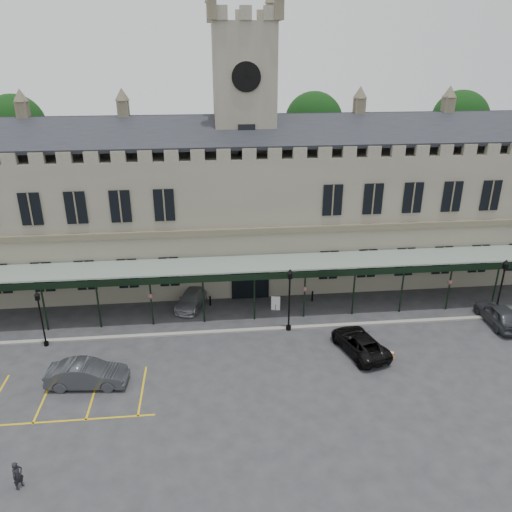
{
  "coord_description": "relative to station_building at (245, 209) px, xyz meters",
  "views": [
    {
      "loc": [
        -3.44,
        -27.5,
        20.19
      ],
      "look_at": [
        0.0,
        6.0,
        6.0
      ],
      "focal_mm": 35.0,
      "sensor_mm": 36.0,
      "label": 1
    }
  ],
  "objects": [
    {
      "name": "ground",
      "position": [
        0.0,
        -15.91,
        -6.47
      ],
      "size": [
        140.0,
        140.0,
        0.0
      ],
      "primitive_type": "plane",
      "color": "#2C2C2E"
    },
    {
      "name": "station_building",
      "position": [
        0.0,
        0.0,
        0.0
      ],
      "size": [
        60.0,
        10.36,
        17.3
      ],
      "color": "slate",
      "rests_on": "ground"
    },
    {
      "name": "clock_tower",
      "position": [
        0.0,
        0.09,
        6.64
      ],
      "size": [
        5.6,
        5.6,
        24.8
      ],
      "color": "slate",
      "rests_on": "ground"
    },
    {
      "name": "canopy",
      "position": [
        0.0,
        -8.45,
        -4.06
      ],
      "size": [
        50.0,
        4.1,
        4.3
      ],
      "color": "#8C9E93",
      "rests_on": "ground"
    },
    {
      "name": "kerb",
      "position": [
        0.0,
        -10.41,
        -6.41
      ],
      "size": [
        60.0,
        0.4,
        0.12
      ],
      "primitive_type": "cube",
      "color": "gray",
      "rests_on": "ground"
    },
    {
      "name": "parking_markings",
      "position": [
        -14.0,
        -17.41,
        -6.47
      ],
      "size": [
        16.0,
        6.0,
        0.01
      ],
      "primitive_type": null,
      "color": "gold",
      "rests_on": "ground"
    },
    {
      "name": "tree_behind_left",
      "position": [
        -22.0,
        9.09,
        6.35
      ],
      "size": [
        6.0,
        6.0,
        16.0
      ],
      "color": "#332314",
      "rests_on": "ground"
    },
    {
      "name": "tree_behind_mid",
      "position": [
        8.0,
        9.09,
        6.35
      ],
      "size": [
        6.0,
        6.0,
        16.0
      ],
      "color": "#332314",
      "rests_on": "ground"
    },
    {
      "name": "tree_behind_right",
      "position": [
        24.0,
        9.09,
        6.35
      ],
      "size": [
        6.0,
        6.0,
        16.0
      ],
      "color": "#332314",
      "rests_on": "ground"
    },
    {
      "name": "lamp_post_left",
      "position": [
        -15.53,
        -10.93,
        -3.86
      ],
      "size": [
        0.42,
        0.42,
        4.41
      ],
      "color": "black",
      "rests_on": "ground"
    },
    {
      "name": "lamp_post_mid",
      "position": [
        2.45,
        -10.58,
        -3.41
      ],
      "size": [
        0.49,
        0.49,
        5.15
      ],
      "color": "black",
      "rests_on": "ground"
    },
    {
      "name": "lamp_post_right",
      "position": [
        19.28,
        -10.49,
        -3.43
      ],
      "size": [
        0.48,
        0.48,
        5.12
      ],
      "color": "black",
      "rests_on": "ground"
    },
    {
      "name": "traffic_cone",
      "position": [
        9.06,
        -15.01,
        -6.16
      ],
      "size": [
        0.39,
        0.39,
        0.62
      ],
      "rotation": [
        0.0,
        0.0,
        0.27
      ],
      "color": "#DB5C06",
      "rests_on": "ground"
    },
    {
      "name": "sign_board",
      "position": [
        1.89,
        -7.39,
        -5.85
      ],
      "size": [
        0.73,
        0.22,
        1.26
      ],
      "rotation": [
        0.0,
        0.0,
        -0.23
      ],
      "color": "black",
      "rests_on": "ground"
    },
    {
      "name": "bollard_left",
      "position": [
        -3.48,
        -6.03,
        -6.05
      ],
      "size": [
        0.15,
        0.15,
        0.83
      ],
      "primitive_type": "cylinder",
      "color": "black",
      "rests_on": "ground"
    },
    {
      "name": "bollard_right",
      "position": [
        5.23,
        -6.15,
        -6.01
      ],
      "size": [
        0.16,
        0.16,
        0.91
      ],
      "primitive_type": "cylinder",
      "color": "black",
      "rests_on": "ground"
    },
    {
      "name": "car_left_b",
      "position": [
        -11.5,
        -16.01,
        -5.63
      ],
      "size": [
        5.2,
        2.16,
        1.67
      ],
      "primitive_type": "imported",
      "rotation": [
        0.0,
        0.0,
        1.49
      ],
      "color": "#34373C",
      "rests_on": "ground"
    },
    {
      "name": "car_taxi",
      "position": [
        -5.0,
        -5.91,
        -5.8
      ],
      "size": [
        3.23,
        4.94,
        1.33
      ],
      "primitive_type": "imported",
      "rotation": [
        0.0,
        0.0,
        -0.33
      ],
      "color": "gray",
      "rests_on": "ground"
    },
    {
      "name": "car_van",
      "position": [
        7.0,
        -14.07,
        -5.75
      ],
      "size": [
        3.7,
        5.63,
        1.44
      ],
      "primitive_type": "imported",
      "rotation": [
        0.0,
        0.0,
        3.41
      ],
      "color": "black",
      "rests_on": "ground"
    },
    {
      "name": "car_right_a",
      "position": [
        19.0,
        -11.39,
        -5.63
      ],
      "size": [
        2.02,
        4.92,
        1.67
      ],
      "primitive_type": "imported",
      "rotation": [
        0.0,
        0.0,
        3.13
      ],
      "color": "#34373C",
      "rests_on": "ground"
    },
    {
      "name": "person_a",
      "position": [
        -13.2,
        -23.98,
        -5.68
      ],
      "size": [
        0.63,
        0.68,
        1.57
      ],
      "primitive_type": "imported",
      "rotation": [
        0.0,
        0.0,
        0.99
      ],
      "color": "black",
      "rests_on": "ground"
    }
  ]
}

